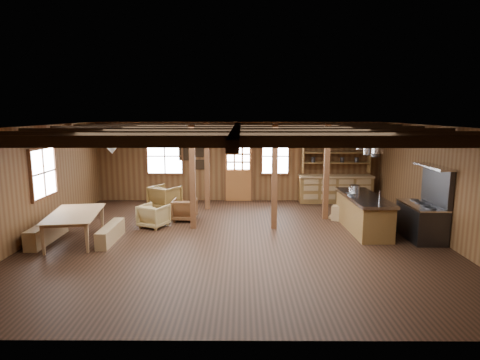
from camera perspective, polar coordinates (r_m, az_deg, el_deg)
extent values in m
cube|color=black|center=(10.09, -0.45, -8.48)|extent=(10.00, 9.00, 0.02)
cube|color=black|center=(9.60, -0.48, 7.73)|extent=(10.00, 9.00, 0.02)
cube|color=#4F2E16|center=(11.02, -27.51, -0.49)|extent=(0.02, 9.00, 2.80)
cube|color=#4F2E16|center=(10.90, 26.89, -0.54)|extent=(0.02, 9.00, 2.80)
cube|color=#4F2E16|center=(14.21, -0.23, 2.63)|extent=(10.00, 0.02, 2.80)
cube|color=#4F2E16|center=(5.37, -1.09, -9.09)|extent=(10.00, 0.02, 2.80)
cube|color=black|center=(6.11, -0.90, 5.46)|extent=(9.80, 0.12, 0.18)
cube|color=black|center=(7.61, -0.67, 6.27)|extent=(9.80, 0.12, 0.18)
cube|color=black|center=(9.11, -0.52, 6.81)|extent=(9.80, 0.12, 0.18)
cube|color=black|center=(10.61, -0.40, 7.20)|extent=(9.80, 0.12, 0.18)
cube|color=black|center=(12.10, -0.32, 7.50)|extent=(9.80, 0.12, 0.18)
cube|color=black|center=(13.40, -0.26, 7.70)|extent=(9.80, 0.12, 0.18)
cube|color=black|center=(9.61, -0.48, 6.96)|extent=(0.18, 8.82, 0.18)
cube|color=#4E2C16|center=(10.82, -6.77, 0.37)|extent=(0.15, 0.15, 2.80)
cube|color=#4E2C16|center=(12.96, -4.71, 1.92)|extent=(0.15, 0.15, 2.80)
cube|color=#4E2C16|center=(10.77, 4.93, 0.36)|extent=(0.15, 0.15, 2.80)
cube|color=#4E2C16|center=(12.96, 5.03, 1.92)|extent=(0.15, 0.15, 2.80)
cube|color=#4E2C16|center=(11.98, 12.19, 1.11)|extent=(0.15, 0.15, 2.80)
cube|color=brown|center=(14.28, -0.23, -0.79)|extent=(0.90, 0.06, 1.10)
cube|color=#4E2C16|center=(14.21, -2.17, 1.20)|extent=(0.06, 0.08, 2.10)
cube|color=#4E2C16|center=(14.20, 1.70, 1.20)|extent=(0.06, 0.08, 2.10)
cube|color=#4E2C16|center=(14.08, -0.24, 5.51)|extent=(1.02, 0.08, 0.06)
cube|color=white|center=(14.13, -0.23, 3.20)|extent=(0.84, 0.02, 0.90)
cube|color=white|center=(14.40, -10.66, 3.36)|extent=(1.20, 0.02, 1.20)
cube|color=#4E2C16|center=(14.40, -10.66, 3.36)|extent=(1.32, 0.06, 1.32)
cube|color=white|center=(14.19, 5.03, 3.39)|extent=(0.90, 0.02, 1.20)
cube|color=#4E2C16|center=(14.19, 5.03, 3.39)|extent=(1.02, 0.06, 1.32)
cube|color=white|center=(11.41, -26.21, 0.93)|extent=(0.02, 1.20, 1.20)
cube|color=#4E2C16|center=(11.41, -26.21, 0.93)|extent=(0.14, 1.24, 1.32)
cube|color=beige|center=(14.19, -5.51, 4.20)|extent=(0.50, 0.03, 0.40)
cube|color=black|center=(14.18, -5.51, 4.20)|extent=(0.55, 0.02, 0.45)
cube|color=beige|center=(14.27, -7.90, 3.78)|extent=(0.35, 0.03, 0.45)
cube|color=black|center=(14.26, -7.91, 3.78)|extent=(0.40, 0.02, 0.50)
cube|color=beige|center=(14.24, -5.47, 2.20)|extent=(0.40, 0.03, 0.30)
cube|color=black|center=(14.24, -5.48, 2.19)|extent=(0.45, 0.02, 0.35)
cube|color=brown|center=(14.43, 13.39, -1.35)|extent=(2.50, 0.55, 0.90)
cube|color=olive|center=(14.33, 13.48, 0.52)|extent=(2.55, 0.60, 0.06)
cube|color=brown|center=(14.33, 13.49, 2.42)|extent=(2.30, 0.35, 0.04)
cube|color=brown|center=(14.29, 13.55, 3.82)|extent=(2.30, 0.35, 0.04)
cube|color=brown|center=(14.26, 13.60, 5.21)|extent=(2.30, 0.35, 0.04)
cube|color=brown|center=(14.08, 8.98, 3.88)|extent=(0.04, 0.35, 1.40)
cube|color=brown|center=(14.60, 17.95, 3.73)|extent=(0.04, 0.35, 1.40)
cylinder|color=#323234|center=(10.11, -17.84, 6.03)|extent=(0.02, 0.02, 0.45)
cone|color=white|center=(10.13, -17.75, 4.20)|extent=(0.36, 0.36, 0.22)
cylinder|color=#323234|center=(11.72, -7.75, 6.83)|extent=(0.02, 0.02, 0.45)
cone|color=white|center=(11.74, -7.71, 5.25)|extent=(0.36, 0.36, 0.22)
cylinder|color=#323234|center=(10.34, 16.99, 6.01)|extent=(0.04, 3.00, 0.04)
cylinder|color=#323234|center=(9.05, 19.02, 4.96)|extent=(0.01, 0.01, 0.15)
cylinder|color=silver|center=(9.06, 18.97, 4.04)|extent=(0.23, 0.23, 0.14)
cylinder|color=#323234|center=(9.39, 18.80, 4.79)|extent=(0.01, 0.01, 0.26)
cylinder|color=#323234|center=(9.41, 18.73, 3.58)|extent=(0.19, 0.19, 0.14)
cylinder|color=#323234|center=(9.69, 17.79, 5.04)|extent=(0.01, 0.01, 0.24)
cylinder|color=silver|center=(9.71, 17.73, 3.93)|extent=(0.20, 0.20, 0.14)
cylinder|color=#323234|center=(10.06, 18.02, 5.04)|extent=(0.01, 0.01, 0.29)
cylinder|color=#323234|center=(10.08, 17.95, 3.81)|extent=(0.20, 0.20, 0.14)
cylinder|color=#323234|center=(10.34, 16.79, 5.50)|extent=(0.01, 0.01, 0.19)
cylinder|color=silver|center=(10.35, 16.75, 4.59)|extent=(0.18, 0.18, 0.14)
cylinder|color=#323234|center=(10.70, 16.88, 5.52)|extent=(0.01, 0.01, 0.22)
cylinder|color=#323234|center=(10.71, 16.84, 4.56)|extent=(0.23, 0.23, 0.14)
cylinder|color=#323234|center=(11.02, 16.32, 5.79)|extent=(0.01, 0.01, 0.17)
cylinder|color=silver|center=(11.03, 16.28, 4.99)|extent=(0.24, 0.24, 0.14)
cylinder|color=#323234|center=(11.32, 15.43, 5.86)|extent=(0.01, 0.01, 0.20)
cylinder|color=#323234|center=(11.33, 15.39, 5.01)|extent=(0.25, 0.25, 0.14)
cylinder|color=#323234|center=(11.66, 15.21, 5.94)|extent=(0.01, 0.01, 0.21)
cylinder|color=silver|center=(11.67, 15.17, 5.10)|extent=(0.20, 0.20, 0.14)
cube|color=brown|center=(11.22, 17.09, -4.73)|extent=(0.87, 2.42, 0.86)
cube|color=silver|center=(11.11, 17.21, -2.38)|extent=(0.95, 2.52, 0.08)
cylinder|color=#323234|center=(10.55, 18.15, -3.05)|extent=(0.44, 0.44, 0.06)
cylinder|color=silver|center=(10.59, 19.22, -2.24)|extent=(0.03, 0.03, 0.30)
cube|color=olive|center=(12.10, 13.98, -4.60)|extent=(0.58, 0.51, 0.43)
cube|color=#323234|center=(11.01, 24.36, -5.49)|extent=(0.75, 1.40, 0.84)
cube|color=silver|center=(10.91, 24.52, -3.26)|extent=(0.76, 1.42, 0.04)
cube|color=#323234|center=(10.96, 26.22, -0.70)|extent=(0.12, 1.40, 0.93)
cube|color=silver|center=(10.84, 25.83, 1.73)|extent=(0.40, 1.49, 0.05)
imported|color=olive|center=(10.62, -22.15, -6.23)|extent=(1.43, 2.17, 0.71)
cube|color=olive|center=(10.96, -25.76, -6.69)|extent=(0.31, 1.67, 0.46)
cube|color=olive|center=(10.38, -17.92, -7.22)|extent=(0.28, 1.47, 0.40)
imported|color=brown|center=(11.86, -7.88, -4.20)|extent=(0.70, 0.72, 0.63)
imported|color=brown|center=(13.31, -10.61, -2.43)|extent=(1.16, 1.16, 0.78)
imported|color=olive|center=(11.31, -12.16, -4.99)|extent=(0.91, 0.92, 0.63)
cylinder|color=silver|center=(11.68, 15.95, -1.12)|extent=(0.28, 0.28, 0.17)
imported|color=silver|center=(11.11, 15.45, -1.93)|extent=(0.25, 0.25, 0.06)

